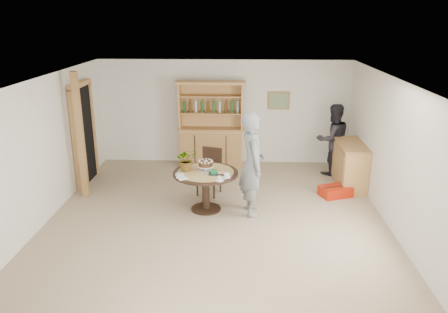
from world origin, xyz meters
TOP-DOWN VIEW (x-y plane):
  - ground at (0.00, 0.00)m, footprint 7.00×7.00m
  - room_shell at (0.00, 0.01)m, footprint 6.04×7.04m
  - doorway at (-2.93, 2.00)m, footprint 0.13×1.10m
  - pine_post at (-2.70, 1.20)m, footprint 0.12×0.12m
  - hutch at (-0.30, 3.24)m, footprint 1.62×0.54m
  - sideboard at (2.74, 2.00)m, footprint 0.54×1.26m
  - dining_table at (-0.22, 0.65)m, footprint 1.20×1.20m
  - dining_chair at (-0.19, 1.48)m, footprint 0.53×0.53m
  - birthday_cake at (-0.22, 0.70)m, footprint 0.30×0.30m
  - flower_vase at (-0.57, 0.70)m, footprint 0.47×0.44m
  - gift_tray at (-0.00, 0.53)m, footprint 0.30×0.20m
  - coffee_cup_a at (0.18, 0.37)m, footprint 0.15×0.15m
  - coffee_cup_b at (0.06, 0.20)m, footprint 0.15×0.15m
  - napkins at (-0.63, 0.34)m, footprint 0.24×0.33m
  - teen_boy at (0.63, 0.55)m, footprint 0.55×0.75m
  - adult_person at (2.49, 2.73)m, footprint 0.95×0.83m
  - red_suitcase at (2.34, 1.42)m, footprint 0.70×0.59m

SIDE VIEW (x-z plane):
  - ground at x=0.00m, z-range 0.00..0.00m
  - red_suitcase at x=2.34m, z-range 0.00..0.21m
  - sideboard at x=2.74m, z-range 0.00..0.94m
  - dining_chair at x=-0.19m, z-range 0.06..1.01m
  - dining_table at x=-0.22m, z-range 0.22..0.98m
  - hutch at x=-0.30m, z-range -0.33..1.71m
  - napkins at x=-0.63m, z-range 0.76..0.79m
  - gift_tray at x=0.00m, z-range 0.75..0.83m
  - coffee_cup_b at x=0.06m, z-range 0.75..0.84m
  - coffee_cup_a at x=0.18m, z-range 0.76..0.84m
  - adult_person at x=2.49m, z-range 0.00..1.63m
  - birthday_cake at x=-0.22m, z-range 0.78..0.98m
  - teen_boy at x=0.63m, z-range 0.00..1.91m
  - flower_vase at x=-0.57m, z-range 0.76..1.18m
  - doorway at x=-2.93m, z-range 0.02..2.20m
  - pine_post at x=-2.70m, z-range 0.00..2.50m
  - room_shell at x=0.00m, z-range 0.48..3.00m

